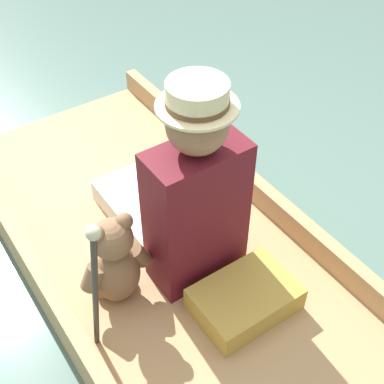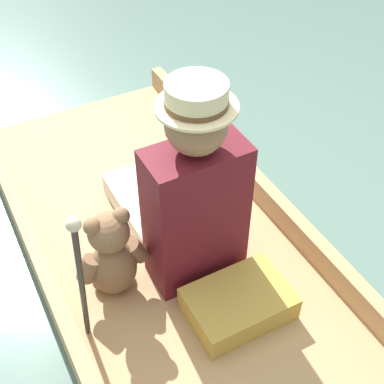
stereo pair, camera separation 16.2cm
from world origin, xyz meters
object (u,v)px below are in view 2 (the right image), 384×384
object	(u,v)px
walking_cane	(81,276)
seated_person	(185,197)
teddy_bear	(112,256)
wine_glass	(219,165)

from	to	relation	value
walking_cane	seated_person	bearing A→B (deg)	28.63
teddy_bear	walking_cane	distance (m)	0.40
wine_glass	walking_cane	bearing A→B (deg)	-145.43
seated_person	walking_cane	distance (m)	0.60
teddy_bear	walking_cane	world-z (taller)	walking_cane
wine_glass	walking_cane	size ratio (longest dim) A/B	0.30
seated_person	wine_glass	distance (m)	0.50
wine_glass	seated_person	bearing A→B (deg)	-137.87
seated_person	wine_glass	xyz separation A→B (m)	(0.34, 0.31, -0.20)
seated_person	walking_cane	bearing A→B (deg)	-162.30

